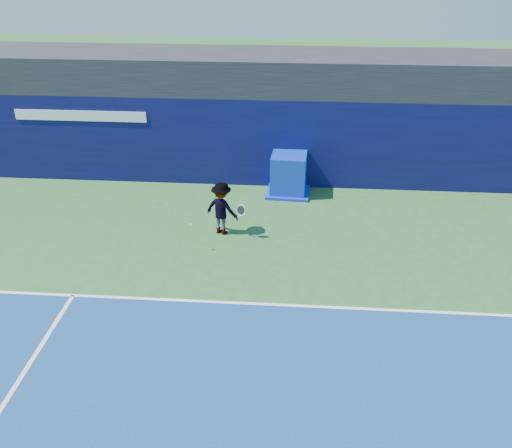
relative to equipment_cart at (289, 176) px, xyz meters
The scene contains 7 objects.
ground 9.52m from the equipment_cart, 90.27° to the right, with size 80.00×80.00×0.00m, color #2C602B.
baseline 6.53m from the equipment_cart, 90.39° to the right, with size 24.00×0.10×0.01m, color white.
stadium_band 3.59m from the equipment_cart, 91.26° to the left, with size 36.00×3.00×1.20m, color black.
back_wall_assembly 1.33m from the equipment_cart, 92.76° to the left, with size 36.00×1.03×3.00m.
equipment_cart is the anchor object (origin of this frame).
tennis_player 3.52m from the equipment_cart, 121.57° to the right, with size 1.32×0.94×1.57m.
tennis_ball 4.85m from the equipment_cart, 121.55° to the right, with size 0.06×0.06×0.06m.
Camera 1 is at (0.34, -8.09, 7.95)m, focal length 40.00 mm.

